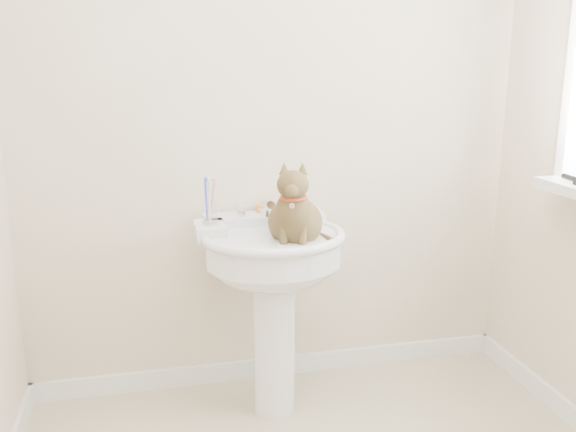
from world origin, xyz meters
TOP-DOWN VIEW (x-y plane):
  - wall_back at (0.00, 1.10)m, footprint 2.20×0.00m
  - baseboard_back at (0.00, 1.09)m, footprint 2.20×0.02m
  - window_frame_right at (1.08, 0.63)m, footprint 0.04×0.05m
  - pedestal_sink at (-0.07, 0.81)m, footprint 0.59×0.58m
  - faucet at (-0.07, 0.95)m, footprint 0.28×0.12m
  - soap_bar at (-0.05, 1.04)m, footprint 0.09×0.06m
  - toothbrush_cup at (-0.31, 0.87)m, footprint 0.07×0.07m
  - cat at (0.00, 0.73)m, footprint 0.23×0.29m

SIDE VIEW (x-z plane):
  - baseboard_back at x=0.00m, z-range 0.00..0.09m
  - pedestal_sink at x=-0.07m, z-range 0.23..1.05m
  - soap_bar at x=-0.05m, z-range 0.82..0.85m
  - faucet at x=-0.07m, z-range 0.79..0.93m
  - toothbrush_cup at x=-0.31m, z-range 0.77..0.96m
  - cat at x=0.00m, z-range 0.65..1.08m
  - wall_back at x=0.00m, z-range 0.00..2.50m
  - window_frame_right at x=1.08m, z-range 1.00..1.95m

